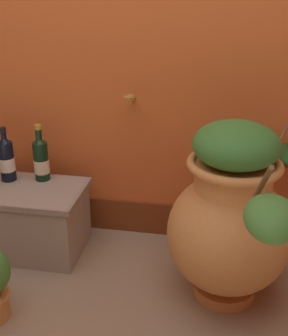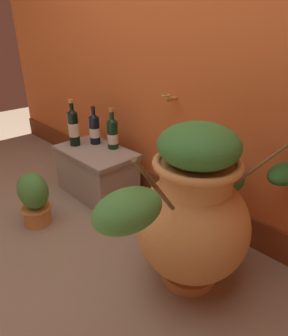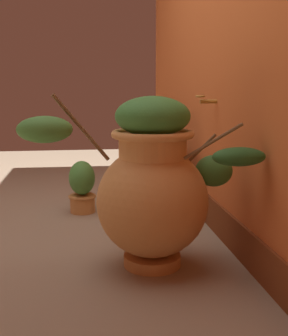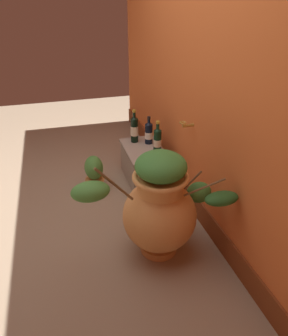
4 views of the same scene
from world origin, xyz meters
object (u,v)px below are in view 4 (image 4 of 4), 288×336
wine_bottle_middle (149,132)px  wine_bottle_left (134,128)px  wine_bottle_right (157,138)px  potted_shrub (94,172)px  terracotta_urn (160,207)px

wine_bottle_middle → wine_bottle_left: bearing=-120.9°
wine_bottle_left → wine_bottle_right: wine_bottle_left is taller
wine_bottle_middle → wine_bottle_right: 0.18m
wine_bottle_left → potted_shrub: wine_bottle_left is taller
terracotta_urn → potted_shrub: 1.07m
wine_bottle_right → terracotta_urn: bearing=-17.3°
wine_bottle_left → potted_shrub: (0.24, -0.48, -0.32)m
terracotta_urn → wine_bottle_left: (-1.23, 0.14, 0.11)m
wine_bottle_left → wine_bottle_middle: (0.08, 0.13, -0.03)m
wine_bottle_right → potted_shrub: 0.71m
terracotta_urn → potted_shrub: terracotta_urn is taller
wine_bottle_middle → potted_shrub: bearing=-75.3°
terracotta_urn → wine_bottle_middle: terracotta_urn is taller
wine_bottle_middle → wine_bottle_right: size_ratio=0.96×
wine_bottle_middle → wine_bottle_right: wine_bottle_right is taller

